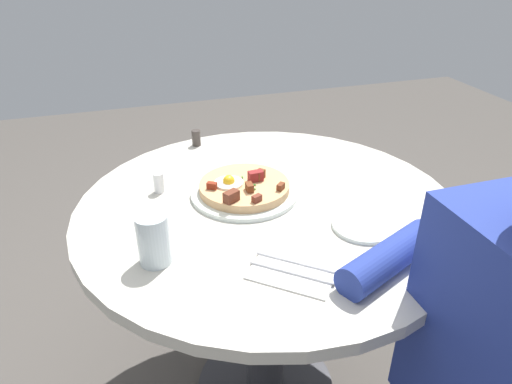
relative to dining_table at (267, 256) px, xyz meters
The scene contains 10 objects.
dining_table is the anchor object (origin of this frame).
pizza_plate 0.19m from the dining_table, 144.05° to the right, with size 0.28×0.28×0.01m, color silver.
breakfast_pizza 0.21m from the dining_table, 142.23° to the right, with size 0.24×0.24×0.05m.
bread_plate 0.30m from the dining_table, 45.69° to the left, with size 0.15×0.15×0.01m, color silver.
napkin 0.32m from the dining_table, ahead, with size 0.17×0.14×0.00m, color white.
fork 0.34m from the dining_table, ahead, with size 0.18×0.01×0.01m, color silver.
knife 0.31m from the dining_table, ahead, with size 0.18×0.01×0.01m, color silver.
water_glass 0.41m from the dining_table, 62.59° to the right, with size 0.07×0.07×0.11m, color silver.
salt_shaker 0.35m from the dining_table, 119.38° to the right, with size 0.03×0.03×0.06m, color white.
pepper_shaker 0.47m from the dining_table, 166.46° to the right, with size 0.03×0.03×0.05m, color #3F3833.
Camera 1 is at (0.98, -0.34, 1.32)m, focal length 32.89 mm.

